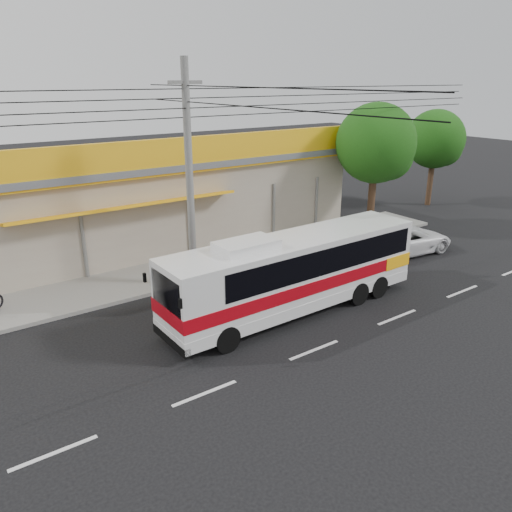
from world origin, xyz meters
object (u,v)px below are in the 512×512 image
(tree_near, at_px, (378,146))
(tree_far, at_px, (437,141))
(white_car, at_px, (405,239))
(utility_pole, at_px, (186,102))
(coach_bus, at_px, (298,268))

(tree_near, xyz_separation_m, tree_far, (8.04, 2.10, -0.49))
(white_car, height_order, tree_far, tree_far)
(white_car, relative_size, utility_pole, 0.14)
(tree_near, bearing_deg, white_car, -111.95)
(coach_bus, distance_m, tree_near, 11.66)
(coach_bus, relative_size, tree_far, 1.63)
(white_car, distance_m, tree_far, 11.48)
(coach_bus, height_order, white_car, coach_bus)
(white_car, height_order, tree_near, tree_near)
(tree_near, bearing_deg, coach_bus, -151.62)
(white_car, relative_size, tree_near, 0.70)
(utility_pole, relative_size, tree_near, 4.84)
(white_car, height_order, utility_pole, utility_pole)
(coach_bus, height_order, utility_pole, utility_pole)
(tree_near, height_order, tree_far, tree_near)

